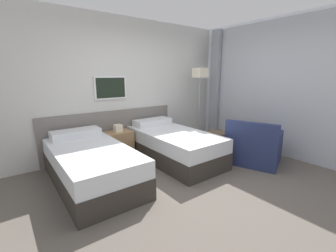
% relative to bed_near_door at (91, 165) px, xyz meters
% --- Properties ---
extents(ground_plane, '(16.00, 16.00, 0.00)m').
position_rel_bed_near_door_xyz_m(ground_plane, '(1.21, -1.00, -0.29)').
color(ground_plane, '#5B544C').
extents(wall_headboard, '(10.00, 0.10, 2.70)m').
position_rel_bed_near_door_xyz_m(wall_headboard, '(1.18, 1.03, 1.01)').
color(wall_headboard, silver).
rests_on(wall_headboard, ground_plane).
extents(wall_window, '(0.21, 4.50, 2.70)m').
position_rel_bed_near_door_xyz_m(wall_window, '(3.50, -1.14, 1.05)').
color(wall_window, white).
rests_on(wall_window, ground_plane).
extents(bed_near_door, '(0.99, 1.95, 0.68)m').
position_rel_bed_near_door_xyz_m(bed_near_door, '(0.00, 0.00, 0.00)').
color(bed_near_door, '#332D28').
rests_on(bed_near_door, ground_plane).
extents(bed_near_window, '(0.99, 1.95, 0.68)m').
position_rel_bed_near_door_xyz_m(bed_near_window, '(1.57, 0.00, 0.00)').
color(bed_near_window, '#332D28').
rests_on(bed_near_window, ground_plane).
extents(nightstand, '(0.51, 0.36, 0.66)m').
position_rel_bed_near_door_xyz_m(nightstand, '(0.78, 0.74, -0.01)').
color(nightstand, '#9E7A51').
rests_on(nightstand, ground_plane).
extents(floor_lamp, '(0.27, 0.27, 1.75)m').
position_rel_bed_near_door_xyz_m(floor_lamp, '(2.74, 0.52, 1.21)').
color(floor_lamp, '#9E9993').
rests_on(floor_lamp, ground_plane).
extents(side_table, '(0.45, 0.45, 0.50)m').
position_rel_bed_near_door_xyz_m(side_table, '(2.35, -0.38, 0.07)').
color(side_table, brown).
rests_on(side_table, ground_plane).
extents(armchair, '(1.11, 1.13, 0.82)m').
position_rel_bed_near_door_xyz_m(armchair, '(2.69, -0.99, -0.02)').
color(armchair, navy).
rests_on(armchair, ground_plane).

